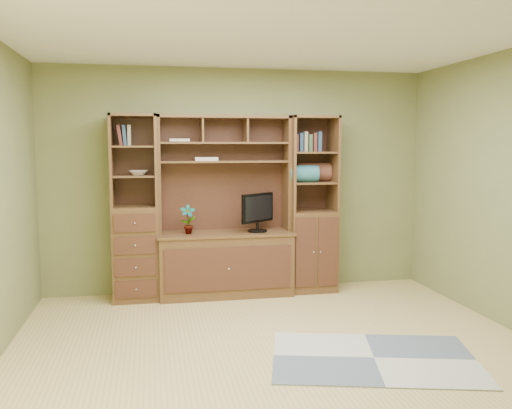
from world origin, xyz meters
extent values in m
cube|color=tan|center=(0.00, 0.00, 0.00)|extent=(4.60, 4.10, 0.04)
cube|color=white|center=(0.00, 0.00, 2.60)|extent=(4.60, 4.10, 0.04)
cube|color=olive|center=(0.00, 2.00, 1.30)|extent=(4.50, 0.04, 2.60)
cube|color=olive|center=(0.00, -2.00, 1.30)|extent=(4.50, 0.04, 2.60)
cube|color=#53351D|center=(-0.19, 1.73, 1.02)|extent=(1.54, 0.53, 2.05)
cube|color=#53351D|center=(-1.19, 1.77, 1.02)|extent=(0.50, 0.45, 2.05)
cube|color=#53351D|center=(0.83, 1.77, 1.02)|extent=(0.55, 0.45, 2.05)
cube|color=gray|center=(0.72, -0.35, 0.01)|extent=(1.84, 1.46, 0.01)
cube|color=black|center=(0.17, 1.70, 1.03)|extent=(0.53, 0.47, 0.61)
imported|color=#B0493B|center=(-0.62, 1.70, 0.89)|extent=(0.17, 0.12, 0.33)
cube|color=beige|center=(-0.40, 1.82, 1.56)|extent=(0.26, 0.19, 0.04)
imported|color=beige|center=(-1.15, 1.77, 1.42)|extent=(0.21, 0.21, 0.05)
cube|color=#2A656E|center=(0.71, 1.73, 1.39)|extent=(0.34, 0.19, 0.19)
cube|color=brown|center=(0.87, 1.85, 1.40)|extent=(0.40, 0.22, 0.22)
camera|label=1|loc=(-1.03, -4.30, 1.71)|focal=38.00mm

